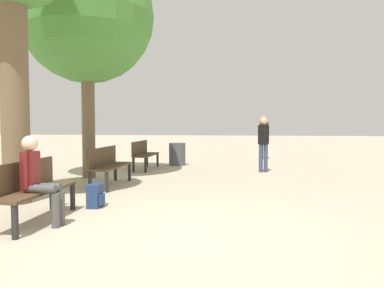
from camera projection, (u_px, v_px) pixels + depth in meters
ground_plane at (170, 236)px, 4.67m from camera, size 80.00×80.00×0.00m
bench_row_0 at (30, 186)px, 5.31m from camera, size 0.45×1.66×0.87m
bench_row_1 at (108, 163)px, 8.40m from camera, size 0.45×1.66×0.87m
bench_row_2 at (143, 152)px, 11.50m from camera, size 0.45×1.66×0.87m
tree_row_1 at (87, 17)px, 9.54m from camera, size 3.41×3.41×5.86m
person_seated at (38, 177)px, 5.11m from camera, size 0.56×0.32×1.24m
backpack at (95, 196)px, 6.25m from camera, size 0.23×0.29×0.39m
pedestrian_near at (263, 141)px, 10.78m from camera, size 0.32×0.28×1.59m
pedestrian_mid at (264, 134)px, 14.76m from camera, size 0.35×0.30×1.71m
trash_bin at (177, 154)px, 12.61m from camera, size 0.55×0.55×0.75m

